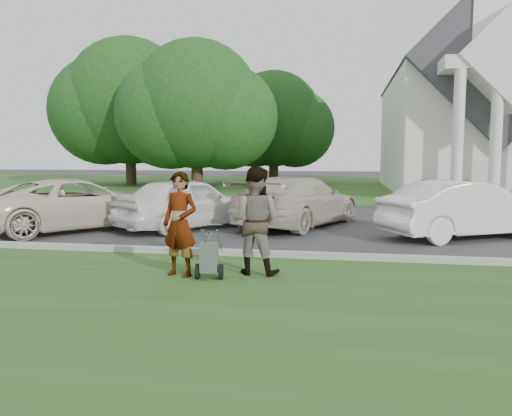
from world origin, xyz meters
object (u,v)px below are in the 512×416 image
(tree_back, at_px, (274,123))
(car_b, at_px, (188,203))
(tree_far, at_px, (129,107))
(car_d, at_px, (466,209))
(car_c, at_px, (298,201))
(car_a, at_px, (77,204))
(striping_cart, at_px, (209,258))
(tree_left, at_px, (196,111))
(person_left, at_px, (180,225))
(church, at_px, (467,94))
(person_right, at_px, (255,221))
(parking_meter_near, at_px, (263,215))

(tree_back, distance_m, car_b, 25.97)
(tree_far, xyz_separation_m, car_d, (18.84, -20.97, -4.93))
(car_c, bearing_deg, tree_back, -57.69)
(tree_back, relative_size, car_a, 1.76)
(striping_cart, bearing_deg, tree_left, 99.26)
(tree_far, relative_size, car_a, 2.13)
(car_a, relative_size, car_b, 1.20)
(tree_back, xyz_separation_m, striping_cart, (3.30, -31.51, -4.34))
(tree_back, height_order, person_left, tree_back)
(striping_cart, relative_size, car_b, 0.22)
(tree_left, distance_m, striping_cart, 25.07)
(tree_back, bearing_deg, person_left, -85.04)
(car_a, bearing_deg, tree_far, -32.03)
(tree_left, relative_size, tree_back, 1.11)
(church, distance_m, car_d, 20.22)
(person_right, bearing_deg, car_d, -127.02)
(church, relative_size, car_d, 5.20)
(car_a, bearing_deg, striping_cart, 174.35)
(tree_back, xyz_separation_m, person_right, (4.02, -30.98, -3.74))
(car_a, height_order, car_b, car_b)
(church, height_order, car_b, church)
(tree_back, xyz_separation_m, car_d, (8.84, -25.97, -3.96))
(car_b, bearing_deg, church, -86.35)
(tree_left, bearing_deg, person_left, -73.95)
(parking_meter_near, xyz_separation_m, car_d, (4.86, 3.81, -0.19))
(church, bearing_deg, tree_left, -176.21)
(parking_meter_near, bearing_deg, person_left, -128.05)
(car_d, bearing_deg, car_a, 63.10)
(car_c, bearing_deg, car_b, 42.45)
(person_left, relative_size, parking_meter_near, 1.25)
(person_right, xyz_separation_m, car_a, (-6.20, 4.66, -0.23))
(car_c, bearing_deg, tree_left, -40.97)
(tree_far, relative_size, person_left, 6.14)
(tree_far, bearing_deg, parking_meter_near, -60.57)
(tree_back, relative_size, person_left, 5.07)
(church, xyz_separation_m, tree_far, (-23.01, 1.87, -0.25))
(parking_meter_near, bearing_deg, car_a, 150.67)
(tree_far, height_order, person_right, tree_far)
(tree_back, height_order, striping_cart, tree_back)
(tree_back, xyz_separation_m, person_left, (2.72, -31.38, -3.78))
(tree_far, bearing_deg, tree_back, 26.56)
(striping_cart, relative_size, person_right, 0.50)
(car_b, bearing_deg, car_c, -123.91)
(church, height_order, person_right, church)
(car_a, bearing_deg, person_left, 171.92)
(car_d, bearing_deg, church, -41.03)
(parking_meter_near, xyz_separation_m, car_c, (0.25, 5.28, -0.17))
(parking_meter_near, height_order, car_a, car_a)
(car_a, bearing_deg, car_b, -130.40)
(tree_back, bearing_deg, tree_left, -116.57)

